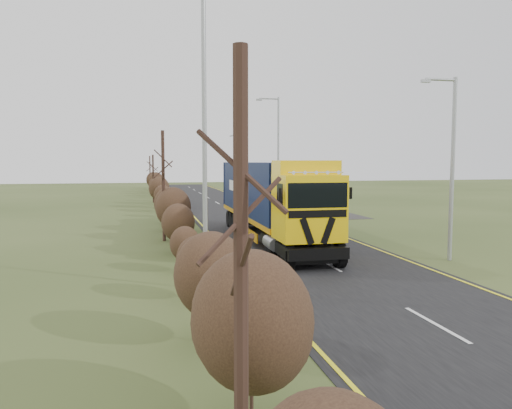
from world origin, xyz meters
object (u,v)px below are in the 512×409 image
object	(u,v)px
speed_sign	(296,196)
car_blue_sedan	(316,200)
lorry	(270,196)
streetlight_near	(451,161)
car_red_hatchback	(318,210)

from	to	relation	value
speed_sign	car_blue_sedan	bearing A→B (deg)	59.91
lorry	streetlight_near	world-z (taller)	streetlight_near
lorry	car_red_hatchback	bearing A→B (deg)	58.87
car_red_hatchback	car_blue_sedan	world-z (taller)	car_blue_sedan
speed_sign	car_red_hatchback	bearing A→B (deg)	-20.13
lorry	car_blue_sedan	bearing A→B (deg)	63.94
speed_sign	lorry	bearing A→B (deg)	-114.05
lorry	streetlight_near	size ratio (longest dim) A/B	1.98
car_red_hatchback	speed_sign	bearing A→B (deg)	-34.24
streetlight_near	speed_sign	bearing A→B (deg)	94.02
car_red_hatchback	streetlight_near	bearing A→B (deg)	74.96
speed_sign	streetlight_near	bearing A→B (deg)	-85.98
car_red_hatchback	lorry	bearing A→B (deg)	44.35
car_blue_sedan	streetlight_near	world-z (taller)	streetlight_near
car_red_hatchback	car_blue_sedan	distance (m)	8.33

